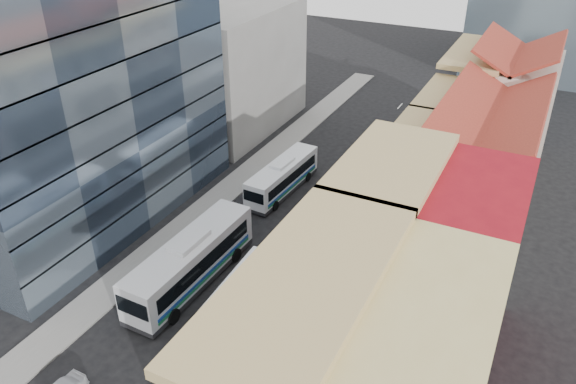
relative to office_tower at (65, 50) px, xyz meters
The scene contains 11 objects.
sidewalk_right 29.70m from the office_tower, ahead, with size 3.00×90.00×0.15m, color slate.
sidewalk_left 17.44m from the office_tower, 19.44° to the left, with size 3.00×90.00×0.15m, color slate.
shophouse_red 32.34m from the office_tower, ahead, with size 8.00×10.00×12.00m, color maroon.
shophouse_cream_near 33.43m from the office_tower, 13.60° to the left, with size 8.00×9.00×10.00m, color beige.
shophouse_cream_mid 36.51m from the office_tower, 28.02° to the left, with size 8.00×9.00×10.00m, color beige.
shophouse_cream_far 42.19m from the office_tower, 41.05° to the left, with size 8.00×12.00×11.00m, color beige.
office_tower is the anchor object (origin of this frame).
office_block_far 24.37m from the office_tower, 87.51° to the left, with size 10.00×18.00×14.00m, color gray.
bus_left_near 19.22m from the office_tower, 17.93° to the right, with size 2.98×12.74×4.08m, color silver, non-canonical shape.
bus_left_far 21.82m from the office_tower, 39.61° to the left, with size 2.40×10.26×3.29m, color white, non-canonical shape.
bus_right 24.31m from the office_tower, 21.22° to the right, with size 2.56×10.95×3.51m, color white, non-canonical shape.
Camera 1 is at (17.83, -12.06, 27.23)m, focal length 35.00 mm.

